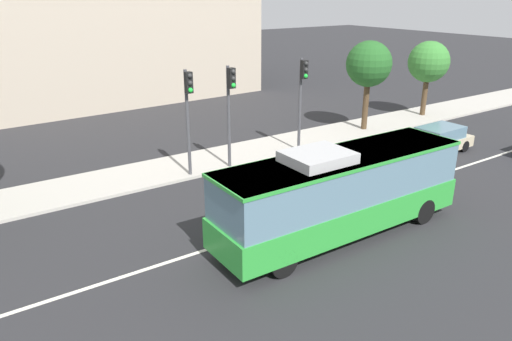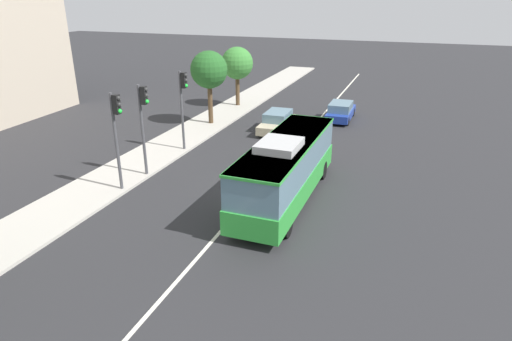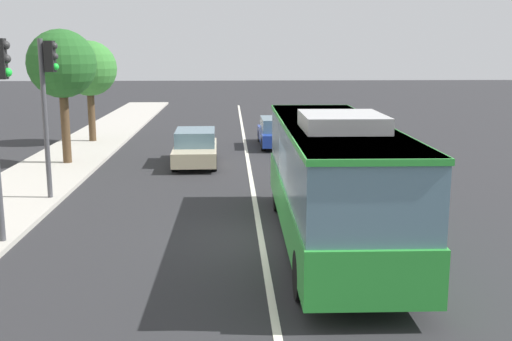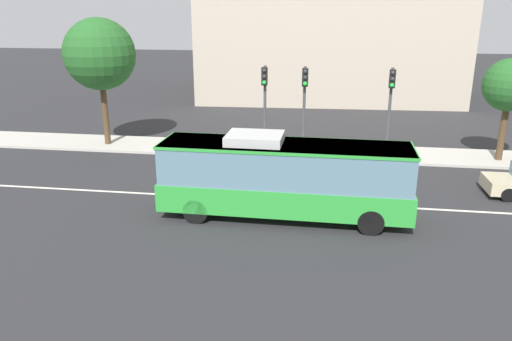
% 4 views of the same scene
% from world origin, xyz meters
% --- Properties ---
extents(ground_plane, '(160.00, 160.00, 0.00)m').
position_xyz_m(ground_plane, '(0.00, 0.00, 0.00)').
color(ground_plane, '#28282B').
extents(lane_centre_line, '(76.00, 0.16, 0.01)m').
position_xyz_m(lane_centre_line, '(0.00, 0.00, 0.01)').
color(lane_centre_line, silver).
rests_on(lane_centre_line, ground_plane).
extents(transit_bus, '(10.03, 2.61, 3.46)m').
position_xyz_m(transit_bus, '(-0.60, -1.74, 1.81)').
color(transit_bus, green).
rests_on(transit_bus, ground_plane).
extents(sedan_blue, '(4.52, 1.85, 1.46)m').
position_xyz_m(sedan_blue, '(15.37, -1.64, 0.72)').
color(sedan_blue, '#1E3899').
rests_on(sedan_blue, ground_plane).
extents(sedan_beige, '(4.53, 1.89, 1.46)m').
position_xyz_m(sedan_beige, '(10.62, 2.27, 0.72)').
color(sedan_beige, '#C6B793').
rests_on(sedan_beige, ground_plane).
extents(traffic_light_mid_block, '(0.34, 0.62, 5.20)m').
position_xyz_m(traffic_light_mid_block, '(4.26, 6.50, 3.56)').
color(traffic_light_mid_block, '#47474C').
rests_on(traffic_light_mid_block, ground_plane).
extents(street_tree_kerbside_centre, '(2.82, 2.82, 5.69)m').
position_xyz_m(street_tree_kerbside_centre, '(10.51, 7.69, 4.23)').
color(street_tree_kerbside_centre, '#4C3823').
rests_on(street_tree_kerbside_centre, ground_plane).
extents(street_tree_kerbside_right, '(2.82, 2.82, 5.30)m').
position_xyz_m(street_tree_kerbside_right, '(16.73, 7.96, 3.85)').
color(street_tree_kerbside_right, '#4C3823').
rests_on(street_tree_kerbside_right, ground_plane).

